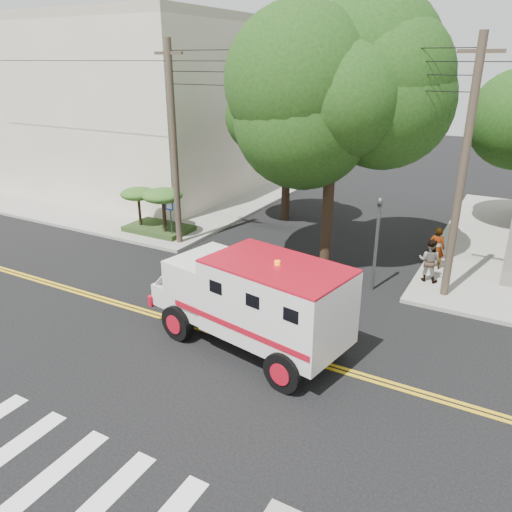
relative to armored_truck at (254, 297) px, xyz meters
The scene contains 13 objects.
ground 2.49m from the armored_truck, behind, with size 100.00×100.00×0.00m, color black.
sidewalk_nw 20.58m from the armored_truck, 138.43° to the left, with size 17.00×17.00×0.15m, color gray.
building_left 23.27m from the armored_truck, 138.94° to the left, with size 16.00×14.00×10.00m, color beige.
utility_pole_left 10.05m from the armored_truck, 140.62° to the left, with size 0.28×0.28×9.00m, color #382D23.
utility_pole_right 8.23m from the armored_truck, 54.84° to the left, with size 0.28×0.28×9.00m, color #382D23.
tree_main 8.40m from the armored_truck, 89.21° to the left, with size 6.08×5.70×9.85m.
tree_left 13.37m from the armored_truck, 110.84° to the left, with size 4.48×4.20×7.70m.
traffic_signal 6.07m from the armored_truck, 71.17° to the left, with size 0.15×0.18×3.60m.
accessibility_sign 10.22m from the armored_truck, 142.01° to the left, with size 0.45×0.10×2.02m.
palm_planter 11.48m from the armored_truck, 144.03° to the left, with size 3.52×2.63×2.36m.
armored_truck is the anchor object (origin of this frame).
pedestrian_a 9.44m from the armored_truck, 67.21° to the left, with size 0.64×0.42×1.75m, color gray.
pedestrian_b 8.14m from the armored_truck, 63.26° to the left, with size 0.82×0.64×1.68m, color gray.
Camera 1 is at (8.29, -11.57, 8.18)m, focal length 35.00 mm.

